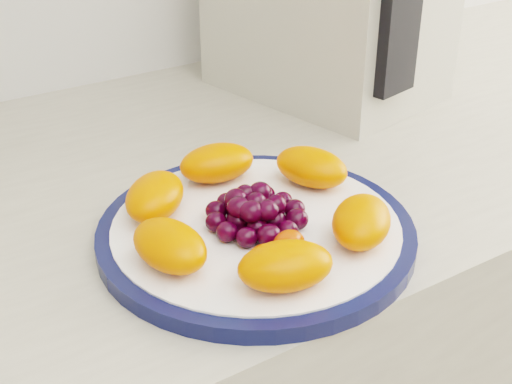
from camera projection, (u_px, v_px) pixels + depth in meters
plate_rim at (256, 233)px, 0.65m from camera, size 0.29×0.29×0.01m
plate_face at (256, 232)px, 0.65m from camera, size 0.26×0.26×0.02m
fruit_plate at (252, 209)px, 0.63m from camera, size 0.25×0.25×0.04m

